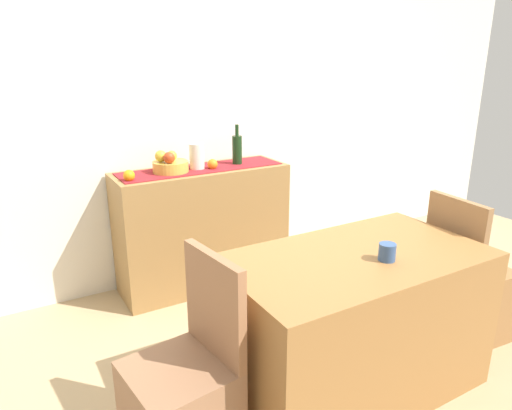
% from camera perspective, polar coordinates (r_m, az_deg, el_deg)
% --- Properties ---
extents(ground_plane, '(6.40, 6.40, 0.02)m').
position_cam_1_polar(ground_plane, '(3.00, 5.19, -15.65)').
color(ground_plane, tan).
rests_on(ground_plane, ground).
extents(room_wall_rear, '(6.40, 0.06, 2.70)m').
position_cam_1_polar(room_wall_rear, '(3.54, -5.53, 12.97)').
color(room_wall_rear, silver).
rests_on(room_wall_rear, ground).
extents(sideboard_console, '(1.24, 0.42, 0.89)m').
position_cam_1_polar(sideboard_console, '(3.42, -6.54, -2.81)').
color(sideboard_console, olive).
rests_on(sideboard_console, ground).
extents(table_runner, '(1.17, 0.32, 0.01)m').
position_cam_1_polar(table_runner, '(3.29, -6.81, 4.52)').
color(table_runner, maroon).
rests_on(table_runner, sideboard_console).
extents(fruit_bowl, '(0.24, 0.24, 0.07)m').
position_cam_1_polar(fruit_bowl, '(3.20, -10.54, 4.71)').
color(fruit_bowl, gold).
rests_on(fruit_bowl, table_runner).
extents(apple_rear, '(0.08, 0.08, 0.08)m').
position_cam_1_polar(apple_rear, '(3.18, -11.72, 5.95)').
color(apple_rear, gold).
rests_on(apple_rear, fruit_bowl).
extents(apple_left, '(0.07, 0.07, 0.07)m').
position_cam_1_polar(apple_left, '(3.20, -10.40, 6.03)').
color(apple_left, '#9AB02D').
rests_on(apple_left, fruit_bowl).
extents(apple_center, '(0.08, 0.08, 0.08)m').
position_cam_1_polar(apple_center, '(3.12, -10.72, 5.78)').
color(apple_center, '#B83D1A').
rests_on(apple_center, fruit_bowl).
extents(wine_bottle, '(0.07, 0.07, 0.29)m').
position_cam_1_polar(wine_bottle, '(3.39, -2.35, 6.92)').
color(wine_bottle, '#163416').
rests_on(wine_bottle, sideboard_console).
extents(ceramic_vase, '(0.10, 0.10, 0.18)m').
position_cam_1_polar(ceramic_vase, '(3.26, -7.34, 5.97)').
color(ceramic_vase, silver).
rests_on(ceramic_vase, sideboard_console).
extents(orange_loose_far, '(0.07, 0.07, 0.07)m').
position_cam_1_polar(orange_loose_far, '(3.03, -15.47, 3.54)').
color(orange_loose_far, orange).
rests_on(orange_loose_far, sideboard_console).
extents(orange_loose_mid, '(0.07, 0.07, 0.07)m').
position_cam_1_polar(orange_loose_mid, '(3.26, -5.41, 5.06)').
color(orange_loose_mid, orange).
rests_on(orange_loose_mid, sideboard_console).
extents(dining_table, '(1.29, 0.72, 0.74)m').
position_cam_1_polar(dining_table, '(2.44, 11.88, -14.01)').
color(dining_table, '#9B6937').
rests_on(dining_table, ground).
extents(coffee_cup, '(0.08, 0.08, 0.08)m').
position_cam_1_polar(coffee_cup, '(2.22, 15.95, -5.63)').
color(coffee_cup, '#345387').
rests_on(coffee_cup, dining_table).
extents(chair_near_window, '(0.45, 0.45, 0.90)m').
position_cam_1_polar(chair_near_window, '(2.10, -8.95, -23.18)').
color(chair_near_window, '#946849').
rests_on(chair_near_window, ground).
extents(chair_by_corner, '(0.43, 0.43, 0.90)m').
position_cam_1_polar(chair_by_corner, '(3.11, 24.57, -10.18)').
color(chair_by_corner, '#996A3D').
rests_on(chair_by_corner, ground).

